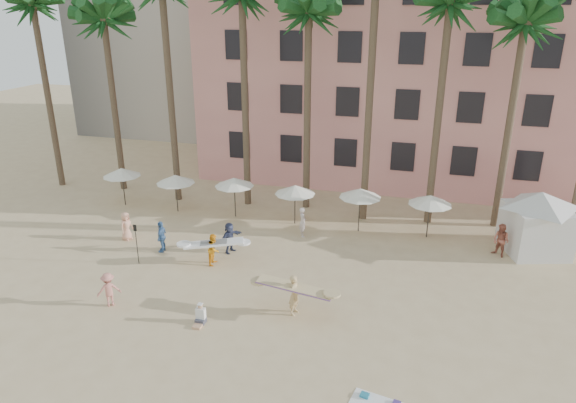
{
  "coord_description": "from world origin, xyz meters",
  "views": [
    {
      "loc": [
        6.45,
        -16.07,
        12.76
      ],
      "look_at": [
        0.35,
        6.0,
        4.0
      ],
      "focal_mm": 32.0,
      "sensor_mm": 36.0,
      "label": 1
    }
  ],
  "objects_px": {
    "carrier_yellow": "(295,293)",
    "carrier_white": "(214,248)",
    "pink_hotel": "(440,72)",
    "cabana": "(538,217)"
  },
  "relations": [
    {
      "from": "carrier_white",
      "to": "pink_hotel",
      "type": "bearing_deg",
      "value": 61.58
    },
    {
      "from": "carrier_white",
      "to": "carrier_yellow",
      "type": "bearing_deg",
      "value": -33.02
    },
    {
      "from": "carrier_yellow",
      "to": "cabana",
      "type": "bearing_deg",
      "value": 40.28
    },
    {
      "from": "cabana",
      "to": "carrier_yellow",
      "type": "bearing_deg",
      "value": -139.72
    },
    {
      "from": "carrier_yellow",
      "to": "carrier_white",
      "type": "distance_m",
      "value": 6.28
    },
    {
      "from": "pink_hotel",
      "to": "carrier_yellow",
      "type": "height_order",
      "value": "pink_hotel"
    },
    {
      "from": "pink_hotel",
      "to": "carrier_yellow",
      "type": "relative_size",
      "value": 10.37
    },
    {
      "from": "pink_hotel",
      "to": "carrier_yellow",
      "type": "distance_m",
      "value": 24.85
    },
    {
      "from": "carrier_yellow",
      "to": "carrier_white",
      "type": "height_order",
      "value": "carrier_yellow"
    },
    {
      "from": "carrier_yellow",
      "to": "carrier_white",
      "type": "relative_size",
      "value": 1.07
    }
  ]
}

